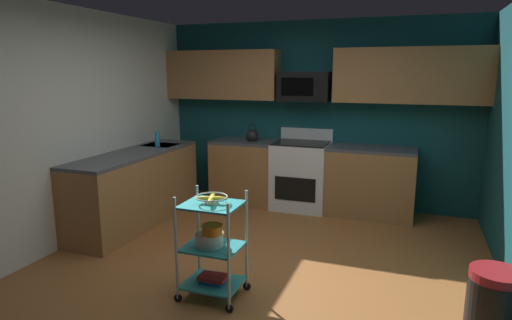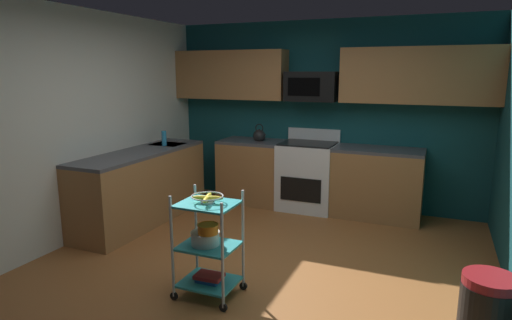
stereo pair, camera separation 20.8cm
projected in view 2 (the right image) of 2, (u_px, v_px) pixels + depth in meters
The scene contains 14 objects.
floor at pixel (256, 273), 4.21m from camera, with size 4.40×4.80×0.04m, color #995B2D.
wall_back at pixel (323, 115), 6.14m from camera, with size 4.52×0.06×2.60m, color #14474C.
wall_left at pixel (71, 127), 4.80m from camera, with size 0.06×4.80×2.60m, color silver.
counter_run at pixel (244, 181), 5.81m from camera, with size 3.61×2.68×0.92m.
oven_range at pixel (308, 175), 6.05m from camera, with size 0.76×0.65×1.10m.
upper_cabinets at pixel (322, 75), 5.85m from camera, with size 4.40×0.33×0.70m.
microwave at pixel (312, 86), 5.90m from camera, with size 0.70×0.39×0.40m.
rolling_cart at pixel (208, 246), 3.67m from camera, with size 0.54×0.41×0.91m.
fruit_bowl at pixel (207, 198), 3.58m from camera, with size 0.27×0.27×0.07m.
mixing_bowl_large at pixel (205, 238), 3.67m from camera, with size 0.25×0.25×0.11m.
mixing_bowl_small at pixel (208, 228), 3.61m from camera, with size 0.18×0.18×0.08m.
book_stack at pixel (209, 277), 3.73m from camera, with size 0.25×0.17×0.06m.
kettle at pixel (259, 136), 6.23m from camera, with size 0.21×0.18×0.26m.
dish_soap_bottle at pixel (164, 138), 5.81m from camera, with size 0.06×0.06×0.20m, color #2D8CBF.
Camera 2 is at (1.53, -3.60, 1.90)m, focal length 30.40 mm.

